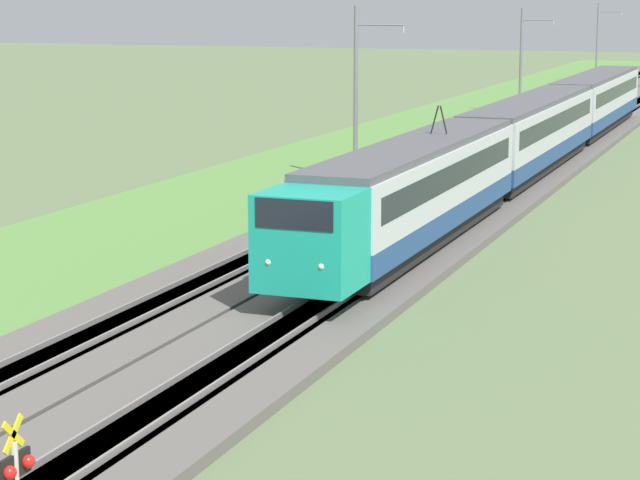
# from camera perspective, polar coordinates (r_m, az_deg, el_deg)

# --- Properties ---
(ballast_main) EXTENTS (240.00, 4.40, 0.30)m
(ballast_main) POSITION_cam_1_polar(r_m,az_deg,el_deg) (65.54, 5.44, 3.08)
(ballast_main) COLOR #605B56
(ballast_main) RESTS_ON ground
(ballast_adjacent) EXTENTS (240.00, 4.40, 0.30)m
(ballast_adjacent) POSITION_cam_1_polar(r_m,az_deg,el_deg) (64.49, 9.36, 2.85)
(ballast_adjacent) COLOR #605B56
(ballast_adjacent) RESTS_ON ground
(track_main) EXTENTS (240.00, 1.57, 0.45)m
(track_main) POSITION_cam_1_polar(r_m,az_deg,el_deg) (65.54, 5.44, 3.09)
(track_main) COLOR #4C4238
(track_main) RESTS_ON ground
(track_adjacent) EXTENTS (240.00, 1.57, 0.45)m
(track_adjacent) POSITION_cam_1_polar(r_m,az_deg,el_deg) (64.49, 9.36, 2.86)
(track_adjacent) COLOR #4C4238
(track_adjacent) RESTS_ON ground
(grass_verge) EXTENTS (240.00, 12.48, 0.12)m
(grass_verge) POSITION_cam_1_polar(r_m,az_deg,el_deg) (67.37, 0.54, 3.27)
(grass_verge) COLOR #5B8E42
(grass_verge) RESTS_ON ground
(passenger_train) EXTENTS (65.09, 2.91, 5.14)m
(passenger_train) POSITION_cam_1_polar(r_m,az_deg,el_deg) (65.67, 9.69, 4.98)
(passenger_train) COLOR #19A88E
(passenger_train) RESTS_ON ground
(catenary_mast_mid) EXTENTS (0.22, 2.56, 8.75)m
(catenary_mast_mid) POSITION_cam_1_polar(r_m,az_deg,el_deg) (61.55, 1.70, 6.70)
(catenary_mast_mid) COLOR slate
(catenary_mast_mid) RESTS_ON ground
(catenary_mast_far) EXTENTS (0.22, 2.56, 8.29)m
(catenary_mast_far) POSITION_cam_1_polar(r_m,az_deg,el_deg) (99.01, 9.21, 8.10)
(catenary_mast_far) COLOR slate
(catenary_mast_far) RESTS_ON ground
(catenary_mast_distant) EXTENTS (0.22, 2.56, 8.46)m
(catenary_mast_distant) POSITION_cam_1_polar(r_m,az_deg,el_deg) (137.23, 12.59, 8.82)
(catenary_mast_distant) COLOR slate
(catenary_mast_distant) RESTS_ON ground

